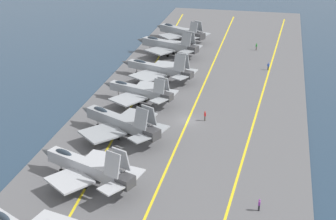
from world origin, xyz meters
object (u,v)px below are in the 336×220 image
crew_blue_vest (268,66)px  crew_red_vest (205,116)px  parked_jet_fifth (158,69)px  parked_jet_third (119,122)px  parked_jet_seventh (180,31)px  crew_purple_vest (259,204)px  parked_jet_sixth (167,45)px  parked_jet_fourth (138,91)px  parked_jet_second (86,166)px  crew_green_vest (256,46)px

crew_blue_vest → crew_red_vest: bearing=162.0°
parked_jet_fifth → crew_blue_vest: (10.66, -22.45, -1.30)m
parked_jet_third → parked_jet_fifth: size_ratio=0.96×
parked_jet_third → parked_jet_seventh: 57.26m
parked_jet_fifth → parked_jet_seventh: (29.71, 1.18, 0.20)m
parked_jet_seventh → crew_purple_vest: (-73.69, -24.69, -1.51)m
parked_jet_seventh → crew_red_vest: bearing=-163.8°
parked_jet_sixth → crew_blue_vest: size_ratio=10.08×
crew_blue_vest → parked_jet_fifth: bearing=115.4°
crew_purple_vest → parked_jet_third: bearing=54.8°
parked_jet_fourth → parked_jet_third: bearing=-177.2°
parked_jet_third → crew_purple_vest: 28.56m
crew_blue_vest → crew_red_vest: (-29.51, 9.57, 0.05)m
parked_jet_third → crew_blue_vest: parked_jet_third is taller
parked_jet_seventh → parked_jet_fourth: bearing=-179.0°
parked_jet_seventh → parked_jet_second: bearing=-178.9°
parked_jet_second → crew_purple_vest: (-1.59, -23.26, -1.66)m
crew_green_vest → crew_red_vest: bearing=172.1°
parked_jet_second → parked_jet_seventh: parked_jet_second is taller
crew_green_vest → parked_jet_fifth: bearing=142.9°
parked_jet_fourth → parked_jet_fifth: size_ratio=0.87×
parked_jet_seventh → parked_jet_sixth: bearing=178.2°
parked_jet_fifth → crew_green_vest: parked_jet_fifth is taller
parked_jet_second → crew_purple_vest: parked_jet_second is taller
parked_jet_fourth → crew_blue_vest: parked_jet_fourth is taller
parked_jet_fifth → parked_jet_sixth: (16.55, 1.60, 0.33)m
parked_jet_fifth → crew_blue_vest: parked_jet_fifth is taller
crew_green_vest → parked_jet_sixth: bearing=112.7°
parked_jet_third → parked_jet_seventh: size_ratio=1.05×
parked_jet_fifth → crew_purple_vest: 49.89m
parked_jet_fifth → crew_red_vest: size_ratio=9.83×
crew_green_vest → crew_red_vest: size_ratio=1.00×
parked_jet_seventh → crew_blue_vest: (-19.05, -23.63, -1.49)m
parked_jet_sixth → parked_jet_seventh: parked_jet_sixth is taller
crew_red_vest → crew_blue_vest: bearing=-18.0°
parked_jet_third → crew_purple_vest: size_ratio=10.08×
parked_jet_fourth → crew_green_vest: size_ratio=8.53×
parked_jet_sixth → crew_blue_vest: (-5.89, -24.06, -1.62)m
parked_jet_second → parked_jet_third: parked_jet_second is taller
parked_jet_fifth → crew_green_vest: 31.55m
parked_jet_sixth → crew_red_vest: 38.28m
crew_green_vest → crew_purple_vest: bearing=-176.3°
parked_jet_seventh → parked_jet_third: bearing=-178.6°
parked_jet_third → crew_red_vest: parked_jet_third is taller
parked_jet_fourth → crew_blue_vest: 33.30m
parked_jet_seventh → crew_green_vest: 20.74m
parked_jet_sixth → parked_jet_seventh: (13.15, -0.42, -0.13)m
parked_jet_sixth → crew_purple_vest: (-60.54, -25.11, -1.64)m
crew_blue_vest → crew_red_vest: crew_red_vest is taller
crew_blue_vest → parked_jet_third: bearing=149.8°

